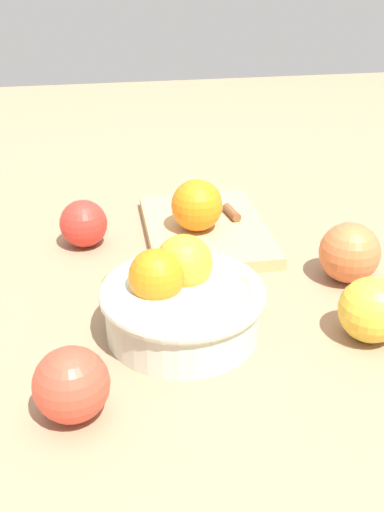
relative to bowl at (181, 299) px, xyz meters
The scene contains 10 objects.
ground_plane 0.14m from the bowl, 31.43° to the right, with size 2.40×2.40×0.00m, color #997556.
bowl is the anchor object (origin of this frame).
cutting_board 0.25m from the bowl, 17.67° to the right, with size 0.25×0.18×0.02m, color tan.
orange_on_board 0.23m from the bowl, 14.90° to the right, with size 0.08×0.08×0.08m, color orange.
knife 0.32m from the bowl, 21.58° to the right, with size 0.16×0.04×0.01m.
apple_front_left 0.22m from the bowl, 104.13° to the right, with size 0.08×0.08×0.08m, color gold.
apple_back_right 0.26m from the bowl, 23.70° to the left, with size 0.07×0.07×0.07m, color red.
apple_back_left 0.17m from the bowl, 134.98° to the left, with size 0.07×0.07×0.07m, color #D6422D.
apple_front_left_2 0.25m from the bowl, 71.86° to the right, with size 0.08×0.08×0.08m, color #CC6638.
citrus_peel 0.14m from the bowl, 29.51° to the left, with size 0.05×0.04×0.01m, color orange.
Camera 1 is at (-0.70, 0.16, 0.42)m, focal length 43.46 mm.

